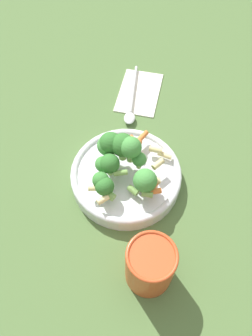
% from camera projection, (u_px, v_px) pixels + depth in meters
% --- Properties ---
extents(ground_plane, '(3.00, 3.00, 0.00)m').
position_uv_depth(ground_plane, '(126.00, 180.00, 0.68)').
color(ground_plane, '#4C6B38').
extents(bowl, '(0.22, 0.22, 0.04)m').
position_uv_depth(bowl, '(126.00, 176.00, 0.67)').
color(bowl, silver).
rests_on(bowl, ground_plane).
extents(pasta_salad, '(0.18, 0.16, 0.08)m').
position_uv_depth(pasta_salad, '(121.00, 160.00, 0.61)').
color(pasta_salad, '#8CB766').
rests_on(pasta_salad, bowl).
extents(cup, '(0.08, 0.08, 0.11)m').
position_uv_depth(cup, '(150.00, 265.00, 0.53)').
color(cup, '#CC4C23').
rests_on(cup, ground_plane).
extents(napkin, '(0.16, 0.18, 0.01)m').
position_uv_depth(napkin, '(139.00, 92.00, 0.82)').
color(napkin, white).
rests_on(napkin, ground_plane).
extents(spoon, '(0.09, 0.19, 0.01)m').
position_uv_depth(spoon, '(131.00, 104.00, 0.78)').
color(spoon, silver).
rests_on(spoon, napkin).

